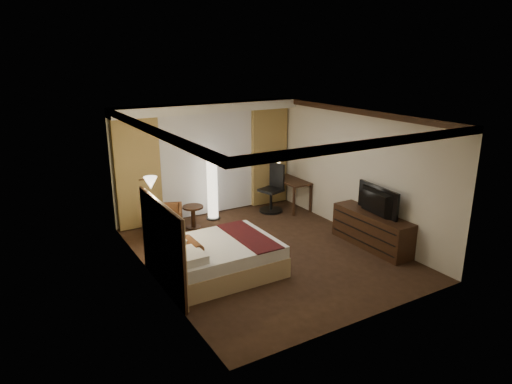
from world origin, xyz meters
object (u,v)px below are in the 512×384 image
television (373,198)px  bed (219,258)px  armchair (164,221)px  floor_lamp (212,187)px  office_chair (271,188)px  desk (288,193)px  dresser (372,230)px  side_table (193,217)px

television → bed: bearing=86.6°
armchair → floor_lamp: (1.40, 0.55, 0.40)m
office_chair → television: bearing=-95.5°
bed → desk: bearing=37.3°
armchair → office_chair: 2.88m
office_chair → floor_lamp: bearing=152.6°
armchair → desk: (3.41, 0.33, -0.01)m
bed → television: size_ratio=1.73×
desk → bed: bearing=-142.7°
armchair → television: television is taller
dresser → floor_lamp: bearing=123.5°
armchair → floor_lamp: bearing=43.9°
office_chair → dresser: bearing=-94.9°
dresser → television: television is taller
side_table → desk: bearing=2.1°
desk → floor_lamp: bearing=173.8°
television → armchair: bearing=59.1°
dresser → desk: bearing=91.0°
floor_lamp → dresser: floor_lamp is taller
side_table → television: 3.95m
armchair → side_table: (0.76, 0.23, -0.13)m
bed → office_chair: office_chair is taller
office_chair → desk: bearing=-11.8°
office_chair → side_table: bearing=164.3°
television → desk: bearing=6.3°
dresser → armchair: bearing=143.4°
armchair → floor_lamp: size_ratio=0.49×
side_table → desk: 2.66m
floor_lamp → office_chair: 1.49m
armchair → television: 4.34m
desk → office_chair: bearing=-174.9°
floor_lamp → television: bearing=-56.9°
side_table → office_chair: 2.13m
side_table → office_chair: (2.10, 0.05, 0.34)m
armchair → dresser: size_ratio=0.42×
floor_lamp → office_chair: bearing=-10.5°
bed → desk: 3.94m
desk → dresser: (0.05, -2.90, -0.02)m
side_table → dresser: dresser is taller
dresser → television: bearing=180.0°
floor_lamp → bed: bearing=-113.2°
bed → side_table: bearing=78.1°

